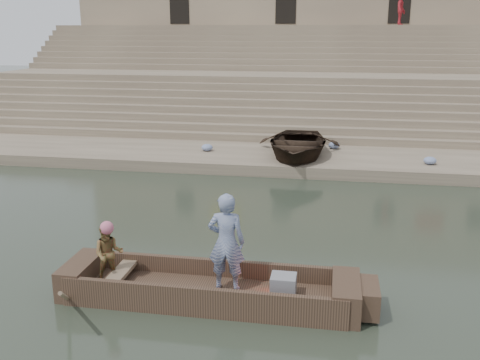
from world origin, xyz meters
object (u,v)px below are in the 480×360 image
(main_rowboat, at_px, (208,295))
(standing_man, at_px, (226,242))
(beached_rowboat, at_px, (297,144))
(pedestrian, at_px, (402,7))
(television, at_px, (283,286))
(rowing_man, at_px, (109,254))

(main_rowboat, relative_size, standing_man, 2.65)
(beached_rowboat, xyz_separation_m, pedestrian, (4.86, 13.85, 5.30))
(television, bearing_deg, rowing_man, -179.82)
(standing_man, distance_m, television, 1.30)
(main_rowboat, bearing_deg, standing_man, 15.03)
(beached_rowboat, height_order, pedestrian, pedestrian)
(main_rowboat, distance_m, standing_man, 1.11)
(standing_man, height_order, rowing_man, standing_man)
(main_rowboat, xyz_separation_m, television, (1.41, -0.00, 0.31))
(beached_rowboat, bearing_deg, main_rowboat, -94.61)
(main_rowboat, height_order, rowing_man, rowing_man)
(standing_man, bearing_deg, main_rowboat, 13.55)
(television, height_order, beached_rowboat, beached_rowboat)
(rowing_man, xyz_separation_m, beached_rowboat, (2.83, 10.69, 0.06))
(main_rowboat, relative_size, rowing_man, 4.26)
(standing_man, distance_m, beached_rowboat, 10.60)
(standing_man, relative_size, rowing_man, 1.61)
(standing_man, relative_size, beached_rowboat, 0.42)
(standing_man, distance_m, pedestrian, 25.52)
(standing_man, height_order, beached_rowboat, standing_man)
(main_rowboat, bearing_deg, rowing_man, -179.69)
(television, relative_size, beached_rowboat, 0.10)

